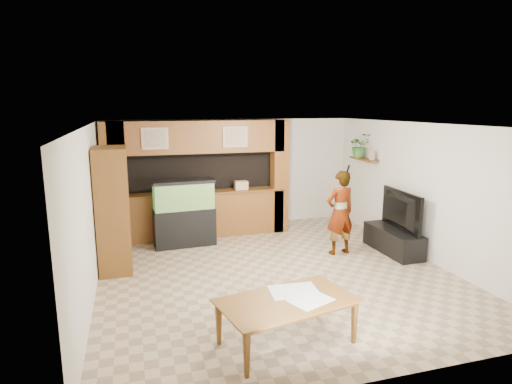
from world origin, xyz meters
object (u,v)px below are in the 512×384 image
object	(u,v)px
aquarium	(184,214)
television	(395,210)
dining_table	(288,323)
pantry_cabinet	(113,210)
person	(340,213)

from	to	relation	value
aquarium	television	size ratio (longest dim) A/B	1.04
dining_table	aquarium	bearing A→B (deg)	87.98
pantry_cabinet	aquarium	size ratio (longest dim) A/B	1.57
dining_table	pantry_cabinet	bearing A→B (deg)	111.12
aquarium	dining_table	size ratio (longest dim) A/B	0.85
aquarium	television	xyz separation A→B (m)	(3.99, -1.62, 0.18)
aquarium	person	xyz separation A→B (m)	(2.89, -1.39, 0.15)
pantry_cabinet	dining_table	xyz separation A→B (m)	(2.09, -3.24, -0.81)
television	aquarium	bearing A→B (deg)	71.89
pantry_cabinet	person	bearing A→B (deg)	-4.90
pantry_cabinet	aquarium	world-z (taller)	pantry_cabinet
aquarium	person	size ratio (longest dim) A/B	0.84
pantry_cabinet	dining_table	distance (m)	3.94
person	dining_table	bearing A→B (deg)	45.99
pantry_cabinet	person	distance (m)	4.28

